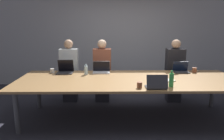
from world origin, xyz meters
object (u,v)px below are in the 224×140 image
object	(u,v)px
bottle_far_midleft	(86,70)
stapler	(155,79)
person_far_right	(174,72)
cup_far_left	(52,71)
bottle_near_midright	(171,80)
person_far_midleft	(102,72)
laptop_far_midleft	(101,69)
cup_near_midright	(140,85)
person_far_left	(70,72)
laptop_far_right	(181,69)
laptop_far_left	(65,69)
cup_far_right	(194,70)
laptop_near_midright	(157,85)

from	to	relation	value
bottle_far_midleft	stapler	world-z (taller)	bottle_far_midleft
person_far_right	cup_far_left	world-z (taller)	person_far_right
bottle_near_midright	person_far_midleft	world-z (taller)	person_far_midleft
person_far_midleft	bottle_far_midleft	bearing A→B (deg)	-117.49
bottle_far_midleft	laptop_far_midleft	bearing A→B (deg)	29.74
cup_near_midright	bottle_near_midright	world-z (taller)	bottle_near_midright
person_far_left	stapler	distance (m)	2.03
laptop_far_right	laptop_far_left	xyz separation A→B (m)	(-2.41, -0.02, 0.01)
cup_near_midright	cup_far_right	xyz separation A→B (m)	(1.29, 1.08, 0.00)
bottle_near_midright	cup_near_midright	bearing A→B (deg)	-174.19
cup_far_left	stapler	bearing A→B (deg)	-16.72
laptop_far_midleft	laptop_far_right	bearing A→B (deg)	0.25
laptop_near_midright	laptop_far_midleft	distance (m)	1.47
person_far_right	laptop_far_midleft	world-z (taller)	person_far_right
laptop_far_midleft	stapler	size ratio (longest dim) A/B	2.31
laptop_far_right	cup_far_left	bearing A→B (deg)	-179.14
cup_near_midright	laptop_far_right	size ratio (longest dim) A/B	0.30
bottle_near_midright	laptop_far_midleft	bearing A→B (deg)	137.97
laptop_near_midright	person_far_midleft	bearing A→B (deg)	-59.97
stapler	laptop_near_midright	bearing A→B (deg)	-123.77
laptop_far_right	laptop_far_midleft	xyz separation A→B (m)	(-1.67, -0.01, 0.00)
person_far_right	person_far_midleft	xyz separation A→B (m)	(-1.65, 0.02, -0.00)
cup_near_midright	person_far_midleft	xyz separation A→B (m)	(-0.64, 1.52, -0.13)
cup_far_right	bottle_far_midleft	size ratio (longest dim) A/B	0.49
laptop_far_right	laptop_far_midleft	world-z (taller)	laptop_far_midleft
laptop_far_left	person_far_left	distance (m)	0.47
person_far_midleft	stapler	bearing A→B (deg)	-46.77
person_far_right	stapler	size ratio (longest dim) A/B	9.26
bottle_far_midleft	cup_near_midright	bearing A→B (deg)	-44.55
laptop_far_midleft	cup_far_left	size ratio (longest dim) A/B	3.86
laptop_near_midright	person_far_left	distance (m)	2.29
cup_near_midright	laptop_far_right	distance (m)	1.51
cup_near_midright	person_far_midleft	bearing A→B (deg)	112.98
person_far_left	cup_far_left	distance (m)	0.55
person_far_right	laptop_far_left	bearing A→B (deg)	-170.36
person_far_midleft	laptop_far_left	xyz separation A→B (m)	(-0.75, -0.43, 0.16)
laptop_far_right	cup_near_midright	bearing A→B (deg)	-132.49
person_far_right	cup_far_right	world-z (taller)	person_far_right
cup_far_right	stapler	xyz separation A→B (m)	(-0.95, -0.61, -0.03)
bottle_far_midleft	cup_far_left	xyz separation A→B (m)	(-0.71, 0.14, -0.05)
laptop_far_midleft	laptop_far_left	world-z (taller)	laptop_far_left
laptop_far_midleft	stapler	distance (m)	1.17
bottle_far_midleft	cup_far_left	bearing A→B (deg)	168.92
laptop_far_right	cup_far_left	world-z (taller)	laptop_far_right
person_far_right	person_far_left	bearing A→B (deg)	179.13
cup_near_midright	person_far_left	size ratio (longest dim) A/B	0.07
cup_far_right	person_far_midleft	xyz separation A→B (m)	(-1.93, 0.44, -0.14)
laptop_far_midleft	person_far_midleft	bearing A→B (deg)	89.52
laptop_far_left	cup_far_left	size ratio (longest dim) A/B	3.49
cup_near_midright	person_far_right	size ratio (longest dim) A/B	0.07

